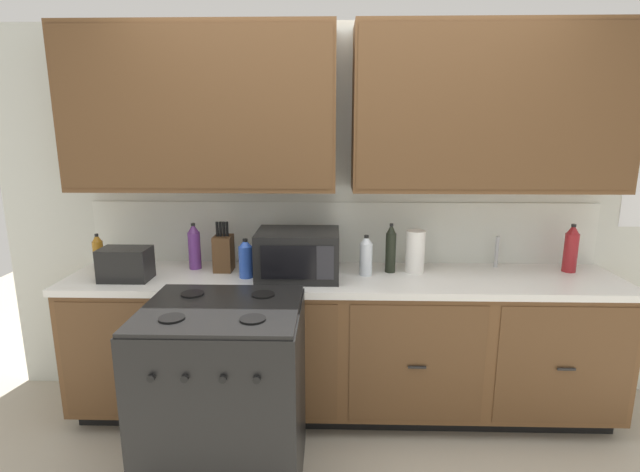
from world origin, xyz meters
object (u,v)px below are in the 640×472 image
(knife_block, at_px, (224,252))
(paper_towel_roll, at_px, (415,252))
(toaster, at_px, (126,264))
(bottle_amber, at_px, (98,253))
(bottle_clear, at_px, (366,256))
(microwave, at_px, (298,254))
(bottle_blue, at_px, (246,259))
(bottle_red, at_px, (571,249))
(bottle_dark, at_px, (391,249))
(stove_range, at_px, (225,396))
(bottle_violet, at_px, (194,247))

(knife_block, xyz_separation_m, paper_towel_roll, (1.18, -0.00, 0.01))
(toaster, xyz_separation_m, bottle_amber, (-0.24, 0.16, 0.02))
(paper_towel_roll, bearing_deg, bottle_clear, -167.24)
(microwave, relative_size, bottle_blue, 2.05)
(bottle_amber, xyz_separation_m, bottle_clear, (1.64, -0.03, 0.00))
(bottle_blue, bearing_deg, bottle_red, 4.95)
(toaster, bearing_deg, bottle_dark, 7.25)
(microwave, bearing_deg, bottle_red, 5.43)
(bottle_blue, bearing_deg, paper_towel_roll, 7.41)
(bottle_red, bearing_deg, microwave, -174.57)
(stove_range, distance_m, knife_block, 0.91)
(stove_range, relative_size, bottle_amber, 4.00)
(microwave, height_order, bottle_red, bottle_red)
(toaster, distance_m, bottle_blue, 0.69)
(knife_block, relative_size, bottle_dark, 1.02)
(bottle_amber, relative_size, bottle_red, 0.80)
(stove_range, height_order, bottle_blue, bottle_blue)
(bottle_violet, distance_m, bottle_dark, 1.22)
(bottle_violet, bearing_deg, bottle_blue, -26.10)
(knife_block, xyz_separation_m, bottle_amber, (-0.76, -0.04, 0.00))
(microwave, bearing_deg, paper_towel_roll, 9.58)
(bottle_amber, bearing_deg, bottle_red, 1.51)
(paper_towel_roll, distance_m, bottle_clear, 0.31)
(bottle_clear, distance_m, bottle_red, 1.26)
(bottle_violet, xyz_separation_m, bottle_red, (2.32, -0.00, 0.00))
(paper_towel_roll, bearing_deg, bottle_red, 2.32)
(bottle_violet, xyz_separation_m, bottle_dark, (1.22, -0.04, 0.01))
(paper_towel_roll, xyz_separation_m, bottle_red, (0.96, 0.04, 0.02))
(paper_towel_roll, height_order, bottle_dark, bottle_dark)
(toaster, bearing_deg, stove_range, -37.59)
(toaster, distance_m, paper_towel_roll, 1.72)
(bottle_dark, bearing_deg, paper_towel_roll, 0.32)
(microwave, height_order, bottle_dark, bottle_dark)
(toaster, relative_size, bottle_dark, 0.92)
(microwave, distance_m, bottle_clear, 0.41)
(toaster, distance_m, knife_block, 0.57)
(stove_range, height_order, bottle_clear, bottle_clear)
(stove_range, relative_size, toaster, 3.39)
(stove_range, bearing_deg, paper_towel_roll, 34.67)
(toaster, distance_m, bottle_clear, 1.41)
(microwave, height_order, bottle_clear, microwave)
(toaster, xyz_separation_m, bottle_red, (2.66, 0.24, 0.05))
(toaster, height_order, bottle_red, bottle_red)
(knife_block, relative_size, bottle_blue, 1.32)
(toaster, relative_size, bottle_amber, 1.18)
(bottle_violet, bearing_deg, stove_range, -66.15)
(bottle_amber, xyz_separation_m, bottle_violet, (0.57, 0.08, 0.03))
(paper_towel_roll, xyz_separation_m, bottle_blue, (-1.02, -0.13, -0.02))
(paper_towel_roll, distance_m, bottle_violet, 1.37)
(bottle_red, bearing_deg, stove_range, -159.25)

